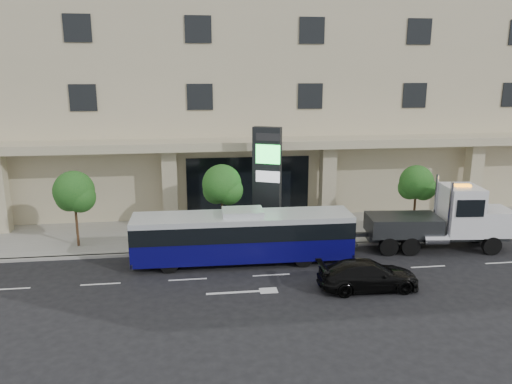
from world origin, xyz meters
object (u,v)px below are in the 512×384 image
tow_truck (445,220)px  black_sedan (368,275)px  city_bus (243,236)px  signage_pylon (267,182)px

tow_truck → black_sedan: (-5.94, -4.44, -0.99)m
city_bus → black_sedan: (5.25, -3.94, -0.77)m
city_bus → tow_truck: 11.20m
black_sedan → signage_pylon: (-3.48, 7.44, 2.73)m
black_sedan → signage_pylon: 8.65m
tow_truck → city_bus: bearing=-171.3°
tow_truck → black_sedan: size_ratio=1.94×
city_bus → tow_truck: tow_truck is taller
tow_truck → black_sedan: 7.48m
city_bus → signage_pylon: (1.78, 3.50, 1.96)m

